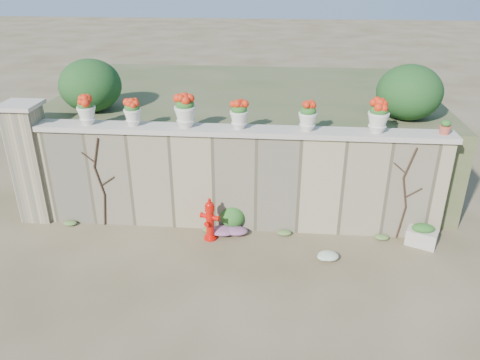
# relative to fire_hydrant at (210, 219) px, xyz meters

# --- Properties ---
(ground) EXTENTS (80.00, 80.00, 0.00)m
(ground) POSITION_rel_fire_hydrant_xyz_m (0.44, -1.23, -0.44)
(ground) COLOR brown
(ground) RESTS_ON ground
(stone_wall) EXTENTS (8.00, 0.40, 2.00)m
(stone_wall) POSITION_rel_fire_hydrant_xyz_m (0.44, 0.57, 0.56)
(stone_wall) COLOR #968864
(stone_wall) RESTS_ON ground
(wall_cap) EXTENTS (8.10, 0.52, 0.10)m
(wall_cap) POSITION_rel_fire_hydrant_xyz_m (0.44, 0.57, 1.61)
(wall_cap) COLOR #BEB3A1
(wall_cap) RESTS_ON stone_wall
(gate_pillar) EXTENTS (0.72, 0.72, 2.48)m
(gate_pillar) POSITION_rel_fire_hydrant_xyz_m (-3.71, 0.57, 0.81)
(gate_pillar) COLOR #968864
(gate_pillar) RESTS_ON ground
(raised_fill) EXTENTS (9.00, 6.00, 2.00)m
(raised_fill) POSITION_rel_fire_hydrant_xyz_m (0.44, 3.77, 0.56)
(raised_fill) COLOR #384C23
(raised_fill) RESTS_ON ground
(back_shrub_left) EXTENTS (1.30, 1.30, 1.10)m
(back_shrub_left) POSITION_rel_fire_hydrant_xyz_m (-2.76, 1.77, 2.11)
(back_shrub_left) COLOR #143814
(back_shrub_left) RESTS_ON raised_fill
(back_shrub_right) EXTENTS (1.30, 1.30, 1.10)m
(back_shrub_right) POSITION_rel_fire_hydrant_xyz_m (3.84, 1.77, 2.11)
(back_shrub_right) COLOR #143814
(back_shrub_right) RESTS_ON raised_fill
(vine_left) EXTENTS (0.60, 0.04, 1.91)m
(vine_left) POSITION_rel_fire_hydrant_xyz_m (-2.23, 0.35, 0.55)
(vine_left) COLOR black
(vine_left) RESTS_ON ground
(vine_right) EXTENTS (0.60, 0.04, 1.91)m
(vine_right) POSITION_rel_fire_hydrant_xyz_m (3.67, 0.35, 0.55)
(vine_right) COLOR black
(vine_right) RESTS_ON ground
(fire_hydrant) EXTENTS (0.38, 0.27, 0.88)m
(fire_hydrant) POSITION_rel_fire_hydrant_xyz_m (0.00, 0.00, 0.00)
(fire_hydrant) COLOR red
(fire_hydrant) RESTS_ON ground
(planter_box) EXTENTS (0.63, 0.52, 0.45)m
(planter_box) POSITION_rel_fire_hydrant_xyz_m (4.04, 0.13, -0.23)
(planter_box) COLOR #BEB3A1
(planter_box) RESTS_ON ground
(green_shrub) EXTENTS (0.67, 0.60, 0.63)m
(green_shrub) POSITION_rel_fire_hydrant_xyz_m (0.38, 0.32, -0.13)
(green_shrub) COLOR #1E5119
(green_shrub) RESTS_ON ground
(magenta_clump) EXTENTS (0.87, 0.58, 0.23)m
(magenta_clump) POSITION_rel_fire_hydrant_xyz_m (0.34, 0.15, -0.33)
(magenta_clump) COLOR #B424A6
(magenta_clump) RESTS_ON ground
(white_flowers) EXTENTS (0.52, 0.42, 0.19)m
(white_flowers) POSITION_rel_fire_hydrant_xyz_m (2.26, -0.52, -0.35)
(white_flowers) COLOR white
(white_flowers) RESTS_ON ground
(urn_pot_0) EXTENTS (0.35, 0.35, 0.55)m
(urn_pot_0) POSITION_rel_fire_hydrant_xyz_m (-2.40, 0.57, 1.93)
(urn_pot_0) COLOR beige
(urn_pot_0) RESTS_ON wall_cap
(urn_pot_1) EXTENTS (0.33, 0.33, 0.51)m
(urn_pot_1) POSITION_rel_fire_hydrant_xyz_m (-1.50, 0.57, 1.91)
(urn_pot_1) COLOR beige
(urn_pot_1) RESTS_ON wall_cap
(urn_pot_2) EXTENTS (0.40, 0.40, 0.63)m
(urn_pot_2) POSITION_rel_fire_hydrant_xyz_m (-0.49, 0.57, 1.97)
(urn_pot_2) COLOR beige
(urn_pot_2) RESTS_ON wall_cap
(urn_pot_3) EXTENTS (0.34, 0.34, 0.54)m
(urn_pot_3) POSITION_rel_fire_hydrant_xyz_m (0.51, 0.57, 1.92)
(urn_pot_3) COLOR beige
(urn_pot_3) RESTS_ON wall_cap
(urn_pot_4) EXTENTS (0.34, 0.34, 0.54)m
(urn_pot_4) POSITION_rel_fire_hydrant_xyz_m (1.78, 0.57, 1.92)
(urn_pot_4) COLOR beige
(urn_pot_4) RESTS_ON wall_cap
(urn_pot_5) EXTENTS (0.38, 0.38, 0.60)m
(urn_pot_5) POSITION_rel_fire_hydrant_xyz_m (3.04, 0.57, 1.95)
(urn_pot_5) COLOR beige
(urn_pot_5) RESTS_ON wall_cap
(terracotta_pot) EXTENTS (0.21, 0.21, 0.26)m
(terracotta_pot) POSITION_rel_fire_hydrant_xyz_m (4.24, 0.57, 1.77)
(terracotta_pot) COLOR #AF4935
(terracotta_pot) RESTS_ON wall_cap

